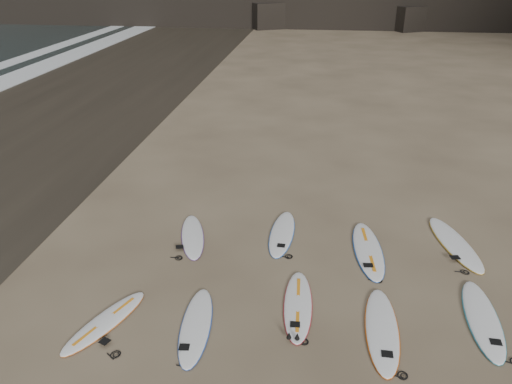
{
  "coord_description": "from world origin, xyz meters",
  "views": [
    {
      "loc": [
        -0.04,
        -8.37,
        6.78
      ],
      "look_at": [
        -1.46,
        2.62,
        1.5
      ],
      "focal_mm": 35.0,
      "sensor_mm": 36.0,
      "label": 1
    }
  ],
  "objects_px": {
    "surfboard_4": "(483,318)",
    "surfboard_6": "(282,233)",
    "surfboard_2": "(298,305)",
    "surfboard_0": "(105,321)",
    "surfboard_3": "(382,329)",
    "surfboard_7": "(368,250)",
    "surfboard_1": "(196,325)",
    "surfboard_5": "(193,236)",
    "surfboard_8": "(455,243)"
  },
  "relations": [
    {
      "from": "surfboard_3",
      "to": "surfboard_1",
      "type": "bearing_deg",
      "value": -172.87
    },
    {
      "from": "surfboard_4",
      "to": "surfboard_5",
      "type": "bearing_deg",
      "value": 162.59
    },
    {
      "from": "surfboard_2",
      "to": "surfboard_7",
      "type": "xyz_separation_m",
      "value": [
        1.64,
        2.42,
        0.01
      ]
    },
    {
      "from": "surfboard_2",
      "to": "surfboard_6",
      "type": "xyz_separation_m",
      "value": [
        -0.58,
        2.98,
        0.0
      ]
    },
    {
      "from": "surfboard_2",
      "to": "surfboard_8",
      "type": "xyz_separation_m",
      "value": [
        3.89,
        3.02,
        0.01
      ]
    },
    {
      "from": "surfboard_4",
      "to": "surfboard_7",
      "type": "bearing_deg",
      "value": 134.83
    },
    {
      "from": "surfboard_5",
      "to": "surfboard_8",
      "type": "bearing_deg",
      "value": -11.8
    },
    {
      "from": "surfboard_2",
      "to": "surfboard_5",
      "type": "xyz_separation_m",
      "value": [
        -2.93,
        2.52,
        -0.0
      ]
    },
    {
      "from": "surfboard_8",
      "to": "surfboard_1",
      "type": "bearing_deg",
      "value": -158.97
    },
    {
      "from": "surfboard_2",
      "to": "surfboard_4",
      "type": "bearing_deg",
      "value": -1.39
    },
    {
      "from": "surfboard_2",
      "to": "surfboard_4",
      "type": "relative_size",
      "value": 0.93
    },
    {
      "from": "surfboard_2",
      "to": "surfboard_7",
      "type": "relative_size",
      "value": 0.87
    },
    {
      "from": "surfboard_3",
      "to": "surfboard_8",
      "type": "relative_size",
      "value": 0.95
    },
    {
      "from": "surfboard_1",
      "to": "surfboard_3",
      "type": "relative_size",
      "value": 0.92
    },
    {
      "from": "surfboard_1",
      "to": "surfboard_7",
      "type": "bearing_deg",
      "value": 37.09
    },
    {
      "from": "surfboard_1",
      "to": "surfboard_6",
      "type": "xyz_separation_m",
      "value": [
        1.42,
        3.9,
        0.0
      ]
    },
    {
      "from": "surfboard_0",
      "to": "surfboard_8",
      "type": "distance_m",
      "value": 8.76
    },
    {
      "from": "surfboard_5",
      "to": "surfboard_6",
      "type": "bearing_deg",
      "value": -4.96
    },
    {
      "from": "surfboard_3",
      "to": "surfboard_8",
      "type": "height_order",
      "value": "surfboard_8"
    },
    {
      "from": "surfboard_4",
      "to": "surfboard_5",
      "type": "relative_size",
      "value": 1.12
    },
    {
      "from": "surfboard_4",
      "to": "surfboard_6",
      "type": "xyz_separation_m",
      "value": [
        -4.37,
        2.94,
        -0.0
      ]
    },
    {
      "from": "surfboard_6",
      "to": "surfboard_8",
      "type": "bearing_deg",
      "value": 3.22
    },
    {
      "from": "surfboard_3",
      "to": "surfboard_6",
      "type": "xyz_separation_m",
      "value": [
        -2.29,
        3.53,
        -0.0
      ]
    },
    {
      "from": "surfboard_3",
      "to": "surfboard_5",
      "type": "height_order",
      "value": "surfboard_3"
    },
    {
      "from": "surfboard_5",
      "to": "surfboard_2",
      "type": "bearing_deg",
      "value": -56.73
    },
    {
      "from": "surfboard_3",
      "to": "surfboard_7",
      "type": "xyz_separation_m",
      "value": [
        -0.06,
        2.97,
        0.0
      ]
    },
    {
      "from": "surfboard_8",
      "to": "surfboard_3",
      "type": "bearing_deg",
      "value": -134.22
    },
    {
      "from": "surfboard_2",
      "to": "surfboard_6",
      "type": "height_order",
      "value": "surfboard_6"
    },
    {
      "from": "surfboard_0",
      "to": "surfboard_6",
      "type": "distance_m",
      "value": 5.19
    },
    {
      "from": "surfboard_2",
      "to": "surfboard_5",
      "type": "bearing_deg",
      "value": 137.3
    },
    {
      "from": "surfboard_1",
      "to": "surfboard_2",
      "type": "xyz_separation_m",
      "value": [
        2.0,
        0.92,
        0.0
      ]
    },
    {
      "from": "surfboard_4",
      "to": "surfboard_3",
      "type": "bearing_deg",
      "value": -161.26
    },
    {
      "from": "surfboard_2",
      "to": "surfboard_8",
      "type": "bearing_deg",
      "value": 35.87
    },
    {
      "from": "surfboard_6",
      "to": "surfboard_4",
      "type": "bearing_deg",
      "value": -31.3
    },
    {
      "from": "surfboard_1",
      "to": "surfboard_5",
      "type": "height_order",
      "value": "surfboard_1"
    },
    {
      "from": "surfboard_3",
      "to": "surfboard_5",
      "type": "distance_m",
      "value": 5.56
    },
    {
      "from": "surfboard_5",
      "to": "surfboard_7",
      "type": "height_order",
      "value": "surfboard_7"
    },
    {
      "from": "surfboard_1",
      "to": "surfboard_0",
      "type": "bearing_deg",
      "value": 178.53
    },
    {
      "from": "surfboard_4",
      "to": "surfboard_8",
      "type": "relative_size",
      "value": 0.94
    },
    {
      "from": "surfboard_7",
      "to": "surfboard_0",
      "type": "bearing_deg",
      "value": -152.04
    },
    {
      "from": "surfboard_2",
      "to": "surfboard_6",
      "type": "relative_size",
      "value": 0.98
    },
    {
      "from": "surfboard_2",
      "to": "surfboard_1",
      "type": "bearing_deg",
      "value": -157.35
    },
    {
      "from": "surfboard_1",
      "to": "surfboard_4",
      "type": "height_order",
      "value": "surfboard_4"
    },
    {
      "from": "surfboard_8",
      "to": "surfboard_6",
      "type": "bearing_deg",
      "value": 167.82
    },
    {
      "from": "surfboard_7",
      "to": "surfboard_5",
      "type": "bearing_deg",
      "value": 174.5
    },
    {
      "from": "surfboard_2",
      "to": "surfboard_3",
      "type": "xyz_separation_m",
      "value": [
        1.7,
        -0.55,
        0.0
      ]
    },
    {
      "from": "surfboard_7",
      "to": "surfboard_8",
      "type": "bearing_deg",
      "value": 10.81
    },
    {
      "from": "surfboard_4",
      "to": "surfboard_0",
      "type": "bearing_deg",
      "value": -169.04
    },
    {
      "from": "surfboard_0",
      "to": "surfboard_1",
      "type": "distance_m",
      "value": 1.87
    },
    {
      "from": "surfboard_7",
      "to": "surfboard_3",
      "type": "bearing_deg",
      "value": -93.07
    }
  ]
}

